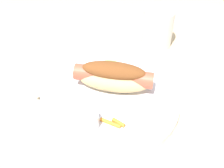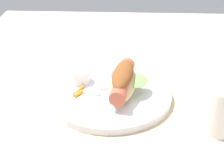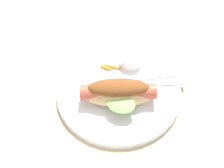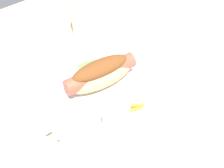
{
  "view_description": "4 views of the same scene",
  "coord_description": "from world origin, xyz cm",
  "px_view_note": "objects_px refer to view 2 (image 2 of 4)",
  "views": [
    {
      "loc": [
        2.24,
        -42.41,
        41.31
      ],
      "look_at": [
        -0.15,
        -2.64,
        4.99
      ],
      "focal_mm": 45.92,
      "sensor_mm": 36.0,
      "label": 1
    },
    {
      "loc": [
        62.6,
        0.61,
        40.02
      ],
      "look_at": [
        0.73,
        -2.25,
        4.16
      ],
      "focal_mm": 54.19,
      "sensor_mm": 36.0,
      "label": 2
    },
    {
      "loc": [
        6.89,
        39.18,
        56.5
      ],
      "look_at": [
        1.17,
        -1.01,
        6.22
      ],
      "focal_mm": 51.01,
      "sensor_mm": 36.0,
      "label": 3
    },
    {
      "loc": [
        -23.61,
        -31.31,
        42.47
      ],
      "look_at": [
        -0.38,
        -4.01,
        4.95
      ],
      "focal_mm": 42.84,
      "sensor_mm": 36.0,
      "label": 4
    }
  ],
  "objects_px": {
    "sauce_ramekin": "(79,76)",
    "plate": "(109,94)",
    "hot_dog": "(122,80)",
    "knife": "(109,74)",
    "carrot_garnish": "(78,92)",
    "drinking_cup": "(222,109)",
    "fork": "(101,76)"
  },
  "relations": [
    {
      "from": "knife",
      "to": "drinking_cup",
      "type": "distance_m",
      "value": 0.29
    },
    {
      "from": "drinking_cup",
      "to": "knife",
      "type": "bearing_deg",
      "value": -129.38
    },
    {
      "from": "fork",
      "to": "knife",
      "type": "distance_m",
      "value": 0.02
    },
    {
      "from": "carrot_garnish",
      "to": "drinking_cup",
      "type": "xyz_separation_m",
      "value": [
        0.09,
        0.28,
        0.03
      ]
    },
    {
      "from": "carrot_garnish",
      "to": "drinking_cup",
      "type": "height_order",
      "value": "drinking_cup"
    },
    {
      "from": "fork",
      "to": "drinking_cup",
      "type": "bearing_deg",
      "value": 54.45
    },
    {
      "from": "hot_dog",
      "to": "fork",
      "type": "relative_size",
      "value": 1.0
    },
    {
      "from": "sauce_ramekin",
      "to": "drinking_cup",
      "type": "bearing_deg",
      "value": 63.44
    },
    {
      "from": "sauce_ramekin",
      "to": "hot_dog",
      "type": "bearing_deg",
      "value": 66.67
    },
    {
      "from": "sauce_ramekin",
      "to": "knife",
      "type": "relative_size",
      "value": 0.35
    },
    {
      "from": "plate",
      "to": "fork",
      "type": "bearing_deg",
      "value": -159.89
    },
    {
      "from": "hot_dog",
      "to": "fork",
      "type": "xyz_separation_m",
      "value": [
        -0.07,
        -0.05,
        -0.03
      ]
    },
    {
      "from": "hot_dog",
      "to": "sauce_ramekin",
      "type": "xyz_separation_m",
      "value": [
        -0.04,
        -0.1,
        -0.01
      ]
    },
    {
      "from": "fork",
      "to": "drinking_cup",
      "type": "relative_size",
      "value": 1.72
    },
    {
      "from": "sauce_ramekin",
      "to": "plate",
      "type": "bearing_deg",
      "value": 61.27
    },
    {
      "from": "plate",
      "to": "carrot_garnish",
      "type": "height_order",
      "value": "carrot_garnish"
    },
    {
      "from": "fork",
      "to": "knife",
      "type": "relative_size",
      "value": 1.08
    },
    {
      "from": "hot_dog",
      "to": "knife",
      "type": "bearing_deg",
      "value": -150.11
    },
    {
      "from": "sauce_ramekin",
      "to": "carrot_garnish",
      "type": "relative_size",
      "value": 1.11
    },
    {
      "from": "drinking_cup",
      "to": "plate",
      "type": "bearing_deg",
      "value": -115.8
    },
    {
      "from": "plate",
      "to": "drinking_cup",
      "type": "distance_m",
      "value": 0.24
    },
    {
      "from": "sauce_ramekin",
      "to": "drinking_cup",
      "type": "xyz_separation_m",
      "value": [
        0.14,
        0.29,
        0.02
      ]
    },
    {
      "from": "plate",
      "to": "fork",
      "type": "height_order",
      "value": "fork"
    },
    {
      "from": "sauce_ramekin",
      "to": "fork",
      "type": "relative_size",
      "value": 0.32
    },
    {
      "from": "sauce_ramekin",
      "to": "carrot_garnish",
      "type": "distance_m",
      "value": 0.05
    },
    {
      "from": "plate",
      "to": "sauce_ramekin",
      "type": "bearing_deg",
      "value": -118.73
    },
    {
      "from": "hot_dog",
      "to": "fork",
      "type": "distance_m",
      "value": 0.09
    },
    {
      "from": "carrot_garnish",
      "to": "drinking_cup",
      "type": "bearing_deg",
      "value": 71.96
    },
    {
      "from": "hot_dog",
      "to": "carrot_garnish",
      "type": "height_order",
      "value": "hot_dog"
    },
    {
      "from": "plate",
      "to": "carrot_garnish",
      "type": "distance_m",
      "value": 0.07
    },
    {
      "from": "hot_dog",
      "to": "knife",
      "type": "height_order",
      "value": "hot_dog"
    },
    {
      "from": "plate",
      "to": "carrot_garnish",
      "type": "relative_size",
      "value": 5.91
    }
  ]
}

